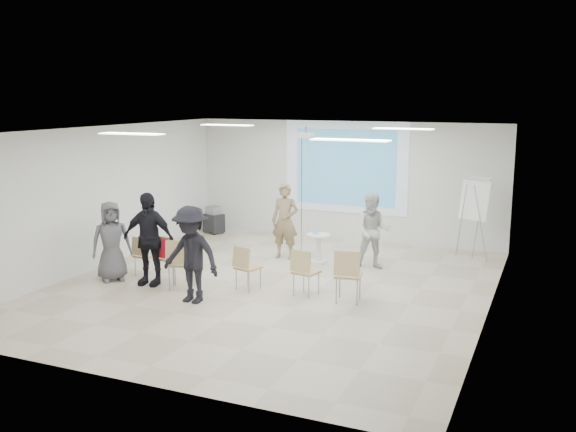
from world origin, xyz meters
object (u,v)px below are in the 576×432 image
at_px(chair_right_inner, 304,269).
at_px(audience_outer, 111,236).
at_px(chair_far_left, 143,253).
at_px(chair_left_mid, 170,255).
at_px(player_left, 285,216).
at_px(laptop, 182,261).
at_px(chair_left_inner, 180,260).
at_px(flipchart_easel, 475,199).
at_px(audience_left, 148,232).
at_px(player_right, 373,227).
at_px(audience_mid, 191,248).
at_px(av_cart, 214,221).
at_px(pedestal_table, 318,246).
at_px(chair_right_far, 348,272).
at_px(chair_center, 245,264).

distance_m(chair_right_inner, audience_outer, 3.95).
height_order(chair_far_left, chair_left_mid, chair_left_mid).
xyz_separation_m(player_left, laptop, (-0.88, -2.91, -0.43)).
height_order(chair_left_inner, flipchart_easel, flipchart_easel).
height_order(audience_left, flipchart_easel, audience_left).
xyz_separation_m(chair_far_left, chair_left_mid, (0.77, -0.21, 0.07)).
xyz_separation_m(audience_outer, flipchart_easel, (6.39, 4.43, 0.48)).
height_order(player_right, audience_outer, player_right).
bearing_deg(audience_mid, audience_left, 160.17).
distance_m(audience_mid, av_cart, 5.84).
bearing_deg(av_cart, player_left, -9.62).
height_order(pedestal_table, audience_left, audience_left).
xyz_separation_m(audience_left, audience_outer, (-0.85, -0.05, -0.15)).
xyz_separation_m(player_left, chair_right_far, (2.29, -2.51, -0.39)).
bearing_deg(player_left, flipchart_easel, 17.12).
distance_m(pedestal_table, chair_left_inner, 3.39).
bearing_deg(chair_left_mid, audience_left, -130.55).
height_order(pedestal_table, chair_left_inner, chair_left_inner).
bearing_deg(audience_outer, av_cart, 47.14).
height_order(chair_left_mid, chair_right_far, chair_right_far).
height_order(player_left, chair_far_left, player_left).
xyz_separation_m(audience_outer, av_cart, (-0.34, 4.66, -0.56)).
height_order(chair_right_far, flipchart_easel, flipchart_easel).
bearing_deg(chair_far_left, av_cart, 105.18).
bearing_deg(chair_center, audience_outer, -155.66).
height_order(pedestal_table, av_cart, av_cart).
height_order(player_left, chair_center, player_left).
xyz_separation_m(chair_right_inner, audience_left, (-3.05, -0.47, 0.52)).
bearing_deg(flipchart_easel, av_cart, -158.47).
distance_m(pedestal_table, av_cart, 4.05).
relative_size(player_right, chair_center, 2.09).
relative_size(chair_far_left, chair_right_far, 0.84).
relative_size(chair_right_far, laptop, 2.68).
bearing_deg(audience_mid, chair_left_inner, 142.44).
distance_m(chair_left_inner, flipchart_easel, 6.60).
bearing_deg(pedestal_table, flipchart_easel, 26.60).
xyz_separation_m(player_left, chair_left_inner, (-0.86, -3.01, -0.38)).
distance_m(player_right, chair_left_mid, 4.26).
relative_size(chair_center, audience_mid, 0.44).
xyz_separation_m(audience_left, av_cart, (-1.18, 4.62, -0.71)).
bearing_deg(chair_right_far, av_cart, 131.39).
bearing_deg(audience_left, player_right, 32.78).
bearing_deg(chair_left_inner, chair_left_mid, 126.89).
height_order(chair_right_inner, chair_right_far, chair_right_far).
relative_size(chair_left_inner, audience_mid, 0.50).
distance_m(chair_right_far, flipchart_easel, 4.38).
distance_m(chair_left_inner, av_cart, 5.10).
bearing_deg(chair_left_inner, audience_left, 156.97).
bearing_deg(laptop, chair_far_left, -36.49).
relative_size(chair_right_inner, laptop, 2.42).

